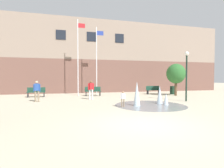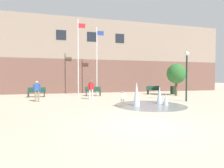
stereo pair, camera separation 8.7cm
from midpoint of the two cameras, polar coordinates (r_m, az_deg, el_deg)
The scene contains 14 objects.
ground_plane at distance 7.03m, azimuth 10.63°, elevation -12.96°, with size 100.00×100.00×0.00m, color #BCB299.
library_building at distance 24.26m, azimuth -7.46°, elevation 8.30°, with size 36.00×6.05×8.92m.
splash_fountain at distance 11.92m, azimuth 12.17°, elevation -4.20°, with size 4.65×4.65×1.57m.
park_bench_far_left at distance 17.88m, azimuth -23.31°, elevation -2.40°, with size 1.60×0.44×0.91m.
park_bench_under_right_flagpole at distance 17.67m, azimuth -6.03°, elevation -2.30°, with size 1.60×0.44×0.91m.
park_bench_near_trashcan at distance 19.89m, azimuth 13.52°, elevation -1.86°, with size 1.60×0.44×0.91m.
adult_near_bench at distance 14.30m, azimuth -23.15°, elevation -1.65°, with size 0.50×0.22×1.59m.
child_with_pink_shirt at distance 10.86m, azimuth 3.68°, elevation -4.50°, with size 0.31×0.15×0.99m.
adult_watching at distance 14.68m, azimuth -6.70°, elevation -1.41°, with size 0.50×0.34×1.59m.
flagpole_left at distance 18.58m, azimuth -10.78°, elevation 9.24°, with size 0.80×0.10×7.82m.
flagpole_right at distance 18.76m, azimuth -4.76°, elevation 8.19°, with size 0.80×0.10×7.17m.
lamp_post_right_lane at distance 14.61m, azimuth 23.36°, elevation 4.61°, with size 0.32×0.32×3.83m.
trash_can at distance 20.37m, azimuth 19.40°, elevation -1.91°, with size 0.56×0.56×0.90m, color #193323.
street_tree_near_building at distance 18.89m, azimuth 20.37°, elevation 3.15°, with size 1.88×1.88×3.24m.
Camera 2 is at (-2.83, -6.17, 1.82)m, focal length 28.00 mm.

